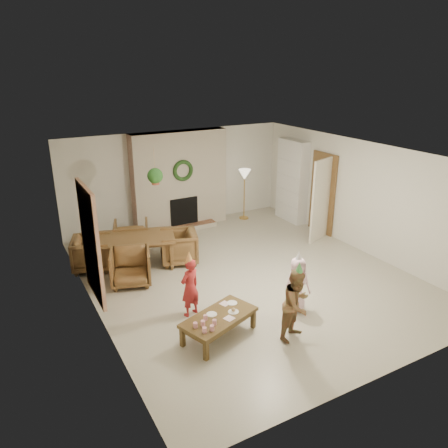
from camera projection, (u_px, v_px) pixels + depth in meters
floor at (246, 276)px, 8.86m from camera, size 7.00×7.00×0.00m
ceiling at (249, 154)px, 7.99m from camera, size 7.00×7.00×0.00m
wall_back at (177, 178)px, 11.30m from camera, size 7.00×0.00×7.00m
wall_front at (391, 299)px, 5.55m from camera, size 7.00×0.00×7.00m
wall_left at (91, 248)px, 7.07m from camera, size 0.00×7.00×7.00m
wall_right at (360, 196)px, 9.78m from camera, size 0.00×7.00×7.00m
fireplace_mass at (180, 180)px, 11.13m from camera, size 2.50×0.40×2.50m
fireplace_hearth at (187, 228)px, 11.26m from camera, size 1.60×0.30×0.12m
fireplace_firebox at (184, 212)px, 11.27m from camera, size 0.75×0.12×0.75m
fireplace_wreath at (183, 171)px, 10.84m from camera, size 0.54×0.10×0.54m
floor_lamp_base at (244, 218)px, 12.12m from camera, size 0.26×0.26×0.03m
floor_lamp_post at (244, 196)px, 11.90m from camera, size 0.03×0.03×1.25m
floor_lamp_shade at (245, 174)px, 11.68m from camera, size 0.33×0.33×0.28m
bookshelf_carcass at (292, 181)px, 11.65m from camera, size 0.30×1.00×2.20m
bookshelf_shelf_a at (290, 204)px, 11.87m from camera, size 0.30×0.92×0.03m
bookshelf_shelf_b at (291, 190)px, 11.73m from camera, size 0.30×0.92×0.03m
bookshelf_shelf_c at (292, 176)px, 11.59m from camera, size 0.30×0.92×0.03m
bookshelf_shelf_d at (293, 161)px, 11.45m from camera, size 0.30×0.92×0.03m
books_row_lower at (293, 201)px, 11.69m from camera, size 0.20×0.40×0.24m
books_row_mid at (290, 185)px, 11.71m from camera, size 0.20×0.44×0.24m
books_row_upper at (294, 172)px, 11.45m from camera, size 0.20×0.36×0.22m
door_frame at (323, 193)px, 10.83m from camera, size 0.05×0.86×2.04m
door_leaf at (321, 200)px, 10.35m from camera, size 0.77×0.32×2.00m
curtain_panel at (91, 243)px, 7.25m from camera, size 0.06×1.20×2.00m
dining_table at (131, 252)px, 9.19m from camera, size 2.05×1.54×0.64m
dining_chair_near at (131, 267)px, 8.44m from camera, size 0.96×0.98×0.71m
dining_chair_far at (132, 236)px, 9.92m from camera, size 0.96×0.98×0.71m
dining_chair_left at (92, 253)px, 9.04m from camera, size 0.98×0.96×0.71m
dining_chair_right at (179, 247)px, 9.35m from camera, size 0.98×0.96×0.71m
hanging_plant_cord at (154, 165)px, 8.75m from camera, size 0.01×0.01×0.70m
hanging_plant_pot at (155, 182)px, 8.88m from camera, size 0.16×0.16×0.12m
hanging_plant_foliage at (155, 176)px, 8.83m from camera, size 0.32×0.32×0.32m
coffee_table_top at (219, 317)px, 6.78m from camera, size 1.36×0.99×0.06m
coffee_table_apron at (219, 321)px, 6.80m from camera, size 1.24×0.87×0.08m
coffee_leg_fl at (206, 351)px, 6.30m from camera, size 0.08×0.08×0.32m
coffee_leg_fr at (253, 319)px, 7.08m from camera, size 0.08×0.08×0.32m
coffee_leg_bl at (182, 337)px, 6.61m from camera, size 0.08×0.08×0.32m
coffee_leg_br at (230, 308)px, 7.39m from camera, size 0.08×0.08×0.32m
cup_a at (204, 330)px, 6.34m from camera, size 0.08×0.08×0.08m
cup_b at (195, 325)px, 6.45m from camera, size 0.08×0.08×0.08m
cup_c at (212, 328)px, 6.39m from camera, size 0.08×0.08×0.08m
cup_d at (203, 323)px, 6.50m from camera, size 0.08×0.08×0.08m
cup_e at (214, 322)px, 6.53m from camera, size 0.08×0.08×0.08m
cup_f at (205, 318)px, 6.64m from camera, size 0.08×0.08×0.08m
plate_a at (212, 314)px, 6.81m from camera, size 0.22×0.22×0.01m
plate_b at (233, 312)px, 6.87m from camera, size 0.22×0.22×0.01m
plate_c at (232, 303)px, 7.12m from camera, size 0.22×0.22×0.01m
food_scoop at (233, 310)px, 6.86m from camera, size 0.08×0.08×0.07m
napkin_left at (229, 318)px, 6.70m from camera, size 0.18×0.18×0.01m
napkin_right at (225, 304)px, 7.11m from camera, size 0.18×0.18×0.01m
child_red at (190, 287)px, 7.33m from camera, size 0.44×0.35×1.04m
party_hat_red at (189, 257)px, 7.13m from camera, size 0.15×0.15×0.20m
child_plaid at (297, 304)px, 6.69m from camera, size 0.69×0.62×1.17m
party_hat_plaid at (299, 268)px, 6.47m from camera, size 0.14×0.14×0.19m
child_pink at (297, 285)px, 7.46m from camera, size 0.52×0.37×1.00m
party_hat_pink at (299, 256)px, 7.27m from camera, size 0.16×0.16×0.18m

